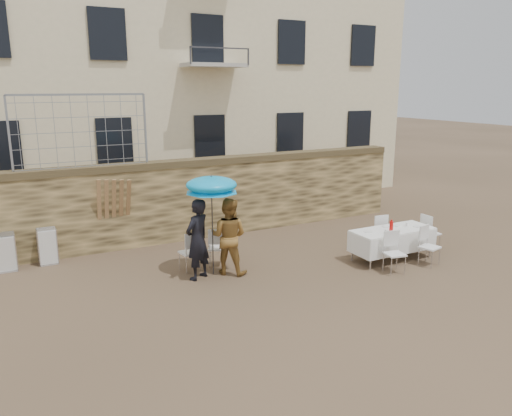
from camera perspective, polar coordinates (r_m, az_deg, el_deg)
name	(u,v)px	position (r m, az deg, el deg)	size (l,w,h in m)	color
ground	(289,301)	(10.22, 3.75, -10.54)	(80.00, 80.00, 0.00)	brown
stone_wall	(198,199)	(14.17, -6.66, 1.04)	(13.00, 0.50, 2.20)	olive
chain_link_fence	(81,132)	(13.12, -19.36, 8.20)	(3.20, 0.06, 1.80)	gray
man_suit	(198,240)	(11.07, -6.70, -3.60)	(0.67, 0.44, 1.83)	black
woman_dress	(229,236)	(11.35, -3.15, -3.23)	(0.86, 0.67, 1.77)	#C78B3C
umbrella	(212,188)	(11.03, -5.10, 2.32)	(1.18, 1.18, 2.14)	#3F3F44
couple_chair_left	(190,251)	(11.70, -7.61, -4.90)	(0.48, 0.48, 0.96)	white
couple_chair_right	(217,247)	(11.94, -4.44, -4.43)	(0.48, 0.48, 0.96)	white
banquet_table	(393,231)	(12.75, 15.36, -2.53)	(2.10, 0.85, 0.78)	white
soda_bottle	(391,227)	(12.46, 15.20, -2.06)	(0.09, 0.09, 0.26)	red
table_chair_front_left	(395,253)	(11.90, 15.58, -4.97)	(0.48, 0.48, 0.96)	white
table_chair_front_right	(430,246)	(12.65, 19.26, -4.12)	(0.48, 0.48, 0.96)	white
table_chair_back	(377,231)	(13.51, 13.64, -2.61)	(0.48, 0.48, 0.96)	white
table_chair_side	(430,232)	(13.84, 19.30, -2.62)	(0.48, 0.48, 0.96)	white
chair_stack_left	(6,250)	(13.16, -26.69, -4.26)	(0.46, 0.55, 0.92)	white
chair_stack_right	(47,244)	(13.18, -22.79, -3.82)	(0.46, 0.47, 0.92)	white
wood_planks	(112,214)	(13.30, -16.18, -0.71)	(0.70, 0.20, 2.00)	#A37749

